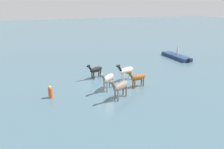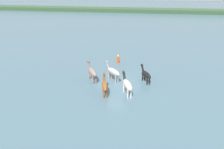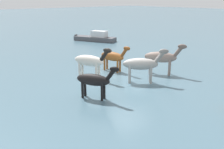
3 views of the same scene
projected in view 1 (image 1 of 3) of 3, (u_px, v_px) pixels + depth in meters
name	position (u px, v px, depth m)	size (l,w,h in m)	color
ground_plane	(111.00, 86.00, 21.41)	(201.32, 201.32, 0.00)	#476675
horse_mid_herd	(138.00, 77.00, 20.86)	(0.95, 2.38, 1.84)	brown
horse_chestnut_trailing	(96.00, 70.00, 23.39)	(1.38, 2.18, 1.77)	black
horse_pinto_flank	(108.00, 79.00, 20.17)	(2.18, 2.16, 2.06)	#9E9993
horse_dark_mare	(126.00, 71.00, 22.65)	(1.39, 2.56, 2.03)	silver
horse_lead	(120.00, 86.00, 18.26)	(1.77, 2.48, 2.08)	gray
boat_tender_starboard	(176.00, 57.00, 32.33)	(5.80, 1.64, 0.77)	navy
person_helmsman_aft	(177.00, 50.00, 32.16)	(0.32, 0.32, 1.19)	silver
buoy_channel_marker	(50.00, 92.00, 18.57)	(0.36, 0.36, 1.14)	#E54C19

